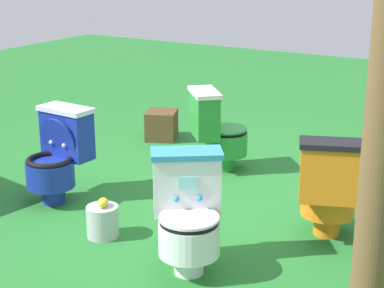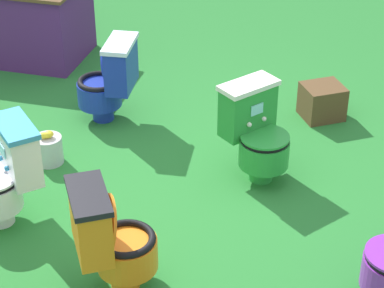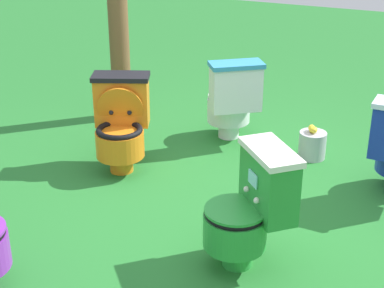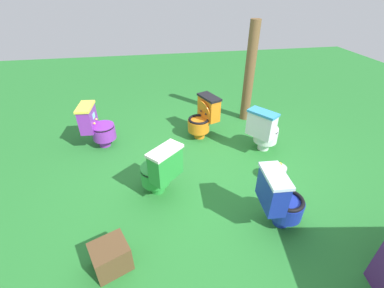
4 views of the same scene
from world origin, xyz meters
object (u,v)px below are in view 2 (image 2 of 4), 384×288
Objects in this scene: toilet_blue at (109,80)px; vendor_table at (13,17)px; lemon_bucket at (48,149)px; toilet_green at (257,132)px; small_crate at (322,101)px; toilet_orange at (110,239)px; toilet_white at (5,174)px.

vendor_table is at bearing 48.07° from toilet_blue.
vendor_table is 5.72× the size of lemon_bucket.
toilet_green is 1.11m from small_crate.
lemon_bucket is at bearing 156.93° from toilet_blue.
toilet_green is 1.00× the size of toilet_orange.
toilet_blue is (0.43, 1.43, 0.00)m from toilet_white.
toilet_blue is 0.46× the size of vendor_table.
toilet_green is 0.46× the size of vendor_table.
toilet_orange is 0.46× the size of vendor_table.
vendor_table reaches higher than toilet_blue.
small_crate is at bearing -88.47° from toilet_white.
toilet_blue is 2.20× the size of small_crate.
toilet_white is at bearing -73.76° from vendor_table.
toilet_white is 2.20× the size of small_crate.
vendor_table is at bearing -19.09° from toilet_white.
lemon_bucket is (0.08, 0.73, -0.25)m from toilet_white.
small_crate is (2.97, -1.00, -0.25)m from vendor_table.
vendor_table is (-1.60, 3.25, 0.02)m from toilet_orange.
toilet_orange is (-0.83, -1.31, 0.00)m from toilet_green.
vendor_table is at bearing -80.69° from toilet_green.
small_crate reaches higher than lemon_bucket.
toilet_white is at bearing -18.87° from toilet_green.
toilet_white is at bearing -95.89° from lemon_bucket.
toilet_green is 1.60m from lemon_bucket.
vendor_table is (-1.20, 1.22, 0.02)m from toilet_blue.
toilet_white is 1.80m from toilet_green.
toilet_white is 2.63× the size of lemon_bucket.
toilet_blue is at bearing 63.33° from lemon_bucket.
toilet_orange is at bearing 15.73° from toilet_green.
toilet_orange and toilet_blue have the same top height.
toilet_green reaches higher than lemon_bucket.
toilet_white is 0.77m from lemon_bucket.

